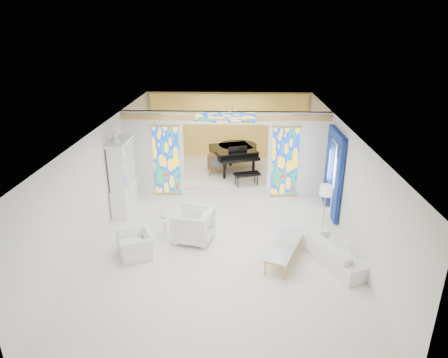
{
  "coord_description": "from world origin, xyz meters",
  "views": [
    {
      "loc": [
        0.43,
        -11.05,
        5.68
      ],
      "look_at": [
        0.01,
        0.2,
        1.31
      ],
      "focal_mm": 32.0,
      "sensor_mm": 36.0,
      "label": 1
    }
  ],
  "objects_px": {
    "armchair_left": "(136,244)",
    "tv_console": "(217,162)",
    "armchair_right": "(193,226)",
    "grand_piano": "(236,151)",
    "sofa": "(336,252)",
    "china_cabinet": "(123,177)",
    "coffee_table": "(285,246)"
  },
  "relations": [
    {
      "from": "armchair_left",
      "to": "tv_console",
      "type": "height_order",
      "value": "tv_console"
    },
    {
      "from": "armchair_left",
      "to": "tv_console",
      "type": "relative_size",
      "value": 1.22
    },
    {
      "from": "china_cabinet",
      "to": "coffee_table",
      "type": "distance_m",
      "value": 5.64
    },
    {
      "from": "coffee_table",
      "to": "armchair_right",
      "type": "bearing_deg",
      "value": 160.8
    },
    {
      "from": "china_cabinet",
      "to": "coffee_table",
      "type": "xyz_separation_m",
      "value": [
        4.89,
        -2.7,
        -0.78
      ]
    },
    {
      "from": "armchair_left",
      "to": "grand_piano",
      "type": "bearing_deg",
      "value": 131.75
    },
    {
      "from": "coffee_table",
      "to": "sofa",
      "type": "bearing_deg",
      "value": -5.02
    },
    {
      "from": "china_cabinet",
      "to": "grand_piano",
      "type": "bearing_deg",
      "value": 45.2
    },
    {
      "from": "armchair_right",
      "to": "sofa",
      "type": "relative_size",
      "value": 0.49
    },
    {
      "from": "china_cabinet",
      "to": "coffee_table",
      "type": "height_order",
      "value": "china_cabinet"
    },
    {
      "from": "armchair_right",
      "to": "tv_console",
      "type": "bearing_deg",
      "value": -172.28
    },
    {
      "from": "armchair_left",
      "to": "grand_piano",
      "type": "relative_size",
      "value": 0.3
    },
    {
      "from": "armchair_left",
      "to": "sofa",
      "type": "relative_size",
      "value": 0.48
    },
    {
      "from": "grand_piano",
      "to": "tv_console",
      "type": "xyz_separation_m",
      "value": [
        -0.71,
        -0.57,
        -0.27
      ]
    },
    {
      "from": "armchair_left",
      "to": "tv_console",
      "type": "distance_m",
      "value": 5.94
    },
    {
      "from": "china_cabinet",
      "to": "coffee_table",
      "type": "bearing_deg",
      "value": -28.86
    },
    {
      "from": "coffee_table",
      "to": "tv_console",
      "type": "bearing_deg",
      "value": 109.8
    },
    {
      "from": "sofa",
      "to": "tv_console",
      "type": "xyz_separation_m",
      "value": [
        -3.33,
        5.81,
        0.4
      ]
    },
    {
      "from": "armchair_left",
      "to": "armchair_right",
      "type": "distance_m",
      "value": 1.64
    },
    {
      "from": "sofa",
      "to": "tv_console",
      "type": "relative_size",
      "value": 2.57
    },
    {
      "from": "coffee_table",
      "to": "grand_piano",
      "type": "bearing_deg",
      "value": 102.1
    },
    {
      "from": "grand_piano",
      "to": "china_cabinet",
      "type": "bearing_deg",
      "value": -153.83
    },
    {
      "from": "armchair_left",
      "to": "tv_console",
      "type": "xyz_separation_m",
      "value": [
        1.84,
        5.64,
        0.38
      ]
    },
    {
      "from": "china_cabinet",
      "to": "tv_console",
      "type": "relative_size",
      "value": 3.37
    },
    {
      "from": "sofa",
      "to": "armchair_left",
      "type": "bearing_deg",
      "value": 63.69
    },
    {
      "from": "armchair_right",
      "to": "grand_piano",
      "type": "xyz_separation_m",
      "value": [
        1.12,
        5.41,
        0.51
      ]
    },
    {
      "from": "grand_piano",
      "to": "sofa",
      "type": "bearing_deg",
      "value": -86.7
    },
    {
      "from": "grand_piano",
      "to": "tv_console",
      "type": "distance_m",
      "value": 0.95
    },
    {
      "from": "coffee_table",
      "to": "tv_console",
      "type": "distance_m",
      "value": 6.06
    },
    {
      "from": "grand_piano",
      "to": "armchair_left",
      "type": "bearing_deg",
      "value": -131.3
    },
    {
      "from": "armchair_right",
      "to": "sofa",
      "type": "distance_m",
      "value": 3.87
    },
    {
      "from": "armchair_right",
      "to": "tv_console",
      "type": "distance_m",
      "value": 4.86
    }
  ]
}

